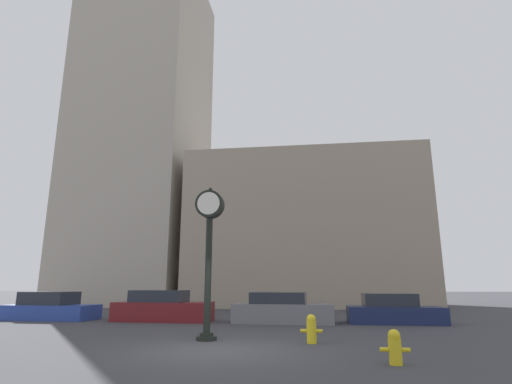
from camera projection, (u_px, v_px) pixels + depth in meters
The scene contains 10 objects.
ground_plane at pixel (216, 350), 10.33m from camera, with size 200.00×200.00×0.00m, color #38383D.
building_tall_tower at pixel (145, 129), 38.95m from camera, with size 10.18×12.00×33.06m.
building_storefront_row at pixel (305, 234), 34.58m from camera, with size 18.48×12.00×11.98m.
street_clock at pixel (209, 237), 12.87m from camera, with size 0.90×0.63×4.80m.
car_blue at pixel (51, 308), 19.53m from camera, with size 4.34×2.07×1.33m.
car_maroon at pixel (162, 308), 18.74m from camera, with size 4.59×1.94×1.41m.
car_grey at pixel (283, 310), 17.75m from camera, with size 4.49×1.95×1.33m.
car_navy at pixel (393, 311), 17.57m from camera, with size 4.09×1.81×1.28m.
fire_hydrant_near at pixel (311, 329), 11.60m from camera, with size 0.64×0.28×0.81m.
fire_hydrant_far at pixel (395, 347), 8.51m from camera, with size 0.62×0.27×0.72m.
Camera 1 is at (2.49, -10.76, 1.64)m, focal length 28.00 mm.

